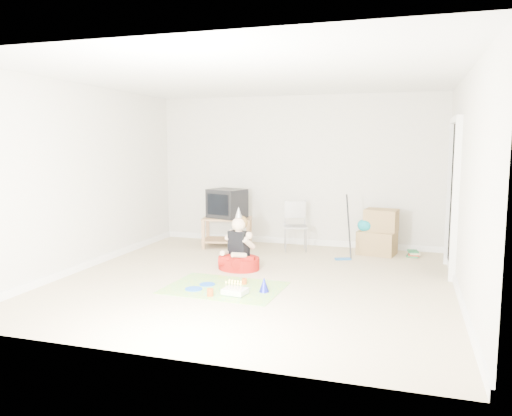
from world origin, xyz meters
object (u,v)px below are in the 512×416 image
(tv_stand, at_px, (227,230))
(cardboard_boxes, at_px, (378,233))
(folding_chair, at_px, (295,227))
(crt_tv, at_px, (227,203))
(birthday_cake, at_px, (235,292))
(seated_woman, at_px, (239,255))

(tv_stand, height_order, cardboard_boxes, cardboard_boxes)
(folding_chair, xyz_separation_m, cardboard_boxes, (1.33, 0.12, -0.05))
(crt_tv, bearing_deg, birthday_cake, -47.90)
(cardboard_boxes, bearing_deg, folding_chair, -174.97)
(birthday_cake, bearing_deg, cardboard_boxes, 61.91)
(cardboard_boxes, relative_size, seated_woman, 0.82)
(cardboard_boxes, xyz_separation_m, birthday_cake, (-1.47, -2.76, -0.31))
(cardboard_boxes, xyz_separation_m, seated_woman, (-1.83, -1.57, -0.16))
(folding_chair, distance_m, cardboard_boxes, 1.34)
(cardboard_boxes, bearing_deg, crt_tv, -176.30)
(tv_stand, distance_m, seated_woman, 1.57)
(seated_woman, bearing_deg, folding_chair, 71.06)
(tv_stand, xyz_separation_m, birthday_cake, (1.06, -2.59, -0.26))
(tv_stand, xyz_separation_m, folding_chair, (1.19, 0.05, 0.11))
(cardboard_boxes, bearing_deg, tv_stand, -176.30)
(folding_chair, xyz_separation_m, birthday_cake, (-0.14, -2.64, -0.37))
(crt_tv, xyz_separation_m, folding_chair, (1.19, 0.05, -0.35))
(seated_woman, bearing_deg, tv_stand, 116.37)
(tv_stand, bearing_deg, crt_tv, -90.00)
(seated_woman, height_order, birthday_cake, seated_woman)
(crt_tv, relative_size, folding_chair, 0.68)
(crt_tv, bearing_deg, seated_woman, -43.72)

